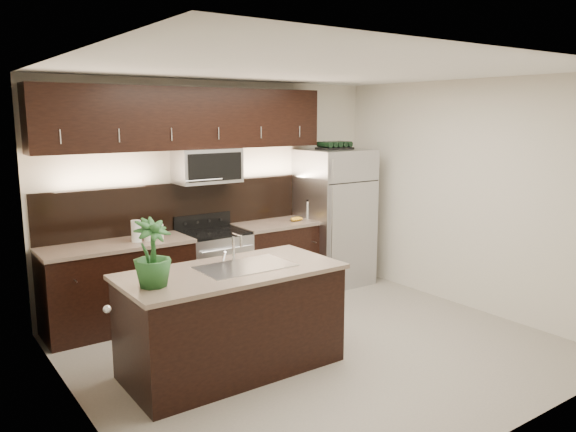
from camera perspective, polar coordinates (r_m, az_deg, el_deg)
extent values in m
plane|color=gray|center=(5.76, 3.01, -13.21)|extent=(4.50, 4.50, 0.00)
cube|color=beige|center=(7.02, -7.08, 2.47)|extent=(4.50, 0.02, 2.70)
cube|color=beige|center=(4.03, 21.16, -3.94)|extent=(4.50, 0.02, 2.70)
cube|color=beige|center=(4.36, -20.70, -2.88)|extent=(0.02, 4.00, 2.70)
cube|color=beige|center=(6.98, 17.77, 2.00)|extent=(0.02, 4.00, 2.70)
cube|color=white|center=(5.30, 3.29, 14.66)|extent=(4.50, 4.00, 0.02)
cube|color=beige|center=(3.72, -16.83, -10.33)|extent=(0.04, 0.80, 2.02)
sphere|color=silver|center=(4.02, -17.90, -8.98)|extent=(0.06, 0.06, 0.06)
cube|color=black|center=(5.03, -22.98, 2.12)|extent=(0.01, 0.32, 0.46)
cube|color=white|center=(5.03, -22.95, 2.12)|extent=(0.00, 0.24, 0.36)
cube|color=black|center=(6.39, -16.86, -6.96)|extent=(1.57, 0.62, 0.90)
cube|color=black|center=(7.30, -0.83, -4.36)|extent=(1.16, 0.62, 0.90)
cube|color=#B2B2B7|center=(6.82, -7.52, -5.50)|extent=(0.76, 0.62, 0.90)
cube|color=black|center=(6.71, -7.61, -1.68)|extent=(0.76, 0.60, 0.03)
cube|color=tan|center=(6.27, -17.08, -2.85)|extent=(1.59, 0.65, 0.04)
cube|color=tan|center=(7.20, -0.84, -0.74)|extent=(1.18, 0.65, 0.04)
cube|color=black|center=(6.83, -10.35, 1.05)|extent=(3.49, 0.02, 0.56)
cube|color=#B2B2B7|center=(6.69, -8.21, 5.07)|extent=(0.76, 0.40, 0.40)
cube|color=black|center=(6.61, -10.08, 9.74)|extent=(3.49, 0.33, 0.70)
cube|color=black|center=(5.18, -5.73, -10.64)|extent=(1.90, 0.90, 0.90)
cube|color=tan|center=(5.03, -5.82, -5.63)|extent=(1.96, 0.96, 0.04)
cube|color=silver|center=(5.09, -4.35, -5.09)|extent=(0.84, 0.50, 0.01)
cylinder|color=silver|center=(5.24, -5.56, -3.39)|extent=(0.03, 0.03, 0.24)
cylinder|color=silver|center=(5.15, -5.20, -1.91)|extent=(0.02, 0.14, 0.02)
cylinder|color=silver|center=(5.10, -4.79, -2.60)|extent=(0.02, 0.02, 0.10)
cube|color=#B2B2B7|center=(7.66, 4.66, -0.12)|extent=(0.89, 0.80, 1.84)
cube|color=black|center=(7.55, 4.76, 6.87)|extent=(0.45, 0.28, 0.03)
cylinder|color=black|center=(7.43, 3.74, 7.24)|extent=(0.08, 0.26, 0.08)
cylinder|color=black|center=(7.49, 4.26, 7.25)|extent=(0.08, 0.26, 0.08)
cylinder|color=black|center=(7.54, 4.77, 7.27)|extent=(0.08, 0.26, 0.08)
cylinder|color=black|center=(7.60, 5.27, 7.28)|extent=(0.08, 0.26, 0.08)
cylinder|color=black|center=(7.65, 5.76, 7.29)|extent=(0.08, 0.26, 0.08)
imported|color=#1F4F20|center=(4.57, -13.66, -3.67)|extent=(0.37, 0.37, 0.55)
cylinder|color=silver|center=(6.26, -15.16, -1.48)|extent=(0.11, 0.11, 0.23)
cylinder|color=beige|center=(6.29, -14.03, -1.55)|extent=(0.10, 0.10, 0.20)
cylinder|color=beige|center=(6.33, -12.92, -1.57)|extent=(0.09, 0.09, 0.17)
cylinder|color=silver|center=(7.40, 2.31, 0.61)|extent=(0.11, 0.11, 0.23)
cylinder|color=silver|center=(7.38, 2.32, 1.57)|extent=(0.12, 0.12, 0.02)
cylinder|color=silver|center=(7.37, 2.32, 2.01)|extent=(0.01, 0.01, 0.09)
ellipsoid|color=gold|center=(7.21, 0.48, -0.34)|extent=(0.19, 0.15, 0.05)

